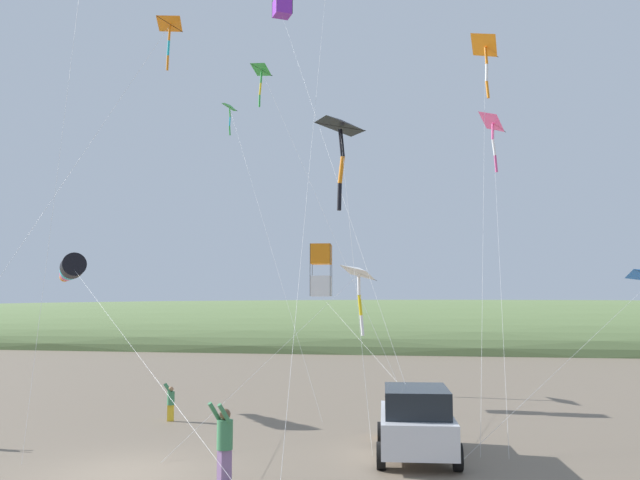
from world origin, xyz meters
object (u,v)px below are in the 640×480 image
kite_windsock_small_distant (71,269)px  kite_delta_blue_topmost (341,127)px  kite_delta_yellow_midlevel (494,123)px  kite_delta_orange_high_right (263,71)px  parked_car (416,421)px  cooler_box (391,431)px  person_child_green_jacket (171,400)px  person_child_grey_jacket (224,439)px  kite_delta_magenta_far_left (487,47)px  kite_delta_red_high_left (231,109)px  kite_delta_teal_far_right (170,26)px  kite_delta_rainbow_low_near (360,273)px  kite_box_green_low_center (321,270)px

kite_windsock_small_distant → kite_delta_blue_topmost: 12.20m
kite_delta_yellow_midlevel → kite_delta_orange_high_right: kite_delta_yellow_midlevel is taller
parked_car → cooler_box: (2.66, 0.90, -0.74)m
person_child_green_jacket → kite_delta_orange_high_right: bearing=-55.1°
parked_car → kite_windsock_small_distant: (5.43, 13.49, 4.48)m
kite_delta_yellow_midlevel → kite_delta_blue_topmost: size_ratio=1.52×
person_child_grey_jacket → kite_delta_orange_high_right: bearing=11.4°
kite_delta_magenta_far_left → kite_delta_red_high_left: 12.27m
kite_delta_magenta_far_left → kite_delta_orange_high_right: kite_delta_magenta_far_left is taller
kite_delta_magenta_far_left → kite_delta_teal_far_right: 14.53m
parked_car → cooler_box: parked_car is taller
parked_car → kite_delta_red_high_left: 19.72m
kite_delta_yellow_midlevel → kite_delta_rainbow_low_near: 9.90m
kite_delta_red_high_left → parked_car: bearing=-142.2°
kite_box_green_low_center → kite_delta_blue_topmost: size_ratio=0.96×
kite_delta_rainbow_low_near → kite_delta_teal_far_right: kite_delta_teal_far_right is taller
person_child_green_jacket → kite_windsock_small_distant: 6.82m
person_child_grey_jacket → kite_delta_yellow_midlevel: size_ratio=0.12×
kite_delta_yellow_midlevel → kite_delta_red_high_left: 12.83m
parked_car → kite_delta_yellow_midlevel: 19.24m
parked_car → kite_delta_rainbow_low_near: bearing=13.8°
kite_box_green_low_center → kite_delta_red_high_left: size_ratio=0.70×
kite_delta_yellow_midlevel → kite_box_green_low_center: bearing=125.4°
parked_car → kite_delta_red_high_left: (12.01, 9.32, 12.56)m
kite_delta_magenta_far_left → kite_delta_red_high_left: size_ratio=1.17×
kite_windsock_small_distant → kite_box_green_low_center: bearing=-66.7°
kite_windsock_small_distant → kite_delta_orange_high_right: (0.64, -7.47, 7.62)m
person_child_grey_jacket → parked_car: bearing=-48.3°
parked_car → kite_delta_rainbow_low_near: kite_delta_rainbow_low_near is taller
kite_delta_yellow_midlevel → kite_windsock_small_distant: size_ratio=1.28×
cooler_box → kite_delta_blue_topmost: 9.67m
kite_delta_blue_topmost → kite_delta_teal_far_right: kite_delta_teal_far_right is taller
kite_delta_rainbow_low_near → kite_delta_red_high_left: (-1.12, 6.09, 7.96)m
parked_car → kite_delta_blue_topmost: size_ratio=0.44×
kite_windsock_small_distant → kite_delta_magenta_far_left: size_ratio=0.74×
kite_delta_yellow_midlevel → kite_delta_red_high_left: bearing=102.3°
parked_car → kite_delta_orange_high_right: size_ratio=0.33×
parked_car → kite_delta_blue_topmost: kite_delta_blue_topmost is taller
person_child_grey_jacket → kite_delta_red_high_left: 20.70m
person_child_green_jacket → kite_delta_yellow_midlevel: 20.05m
parked_car → kite_delta_teal_far_right: 15.49m
person_child_green_jacket → kite_box_green_low_center: kite_box_green_low_center is taller
kite_box_green_low_center → kite_windsock_small_distant: size_ratio=0.81×
kite_windsock_small_distant → kite_delta_blue_topmost: bearing=-103.8°
kite_delta_blue_topmost → kite_delta_orange_high_right: size_ratio=0.76×
kite_delta_blue_topmost → kite_windsock_small_distant: bearing=76.2°
kite_delta_yellow_midlevel → kite_windsock_small_distant: bearing=119.1°
person_child_green_jacket → kite_box_green_low_center: 8.29m
kite_windsock_small_distant → kite_delta_red_high_left: (6.57, -4.17, 8.09)m
kite_delta_teal_far_right → kite_delta_orange_high_right: size_ratio=1.04×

